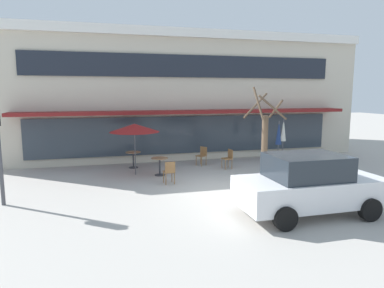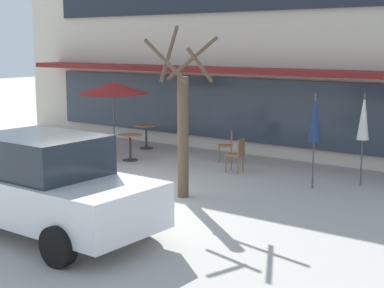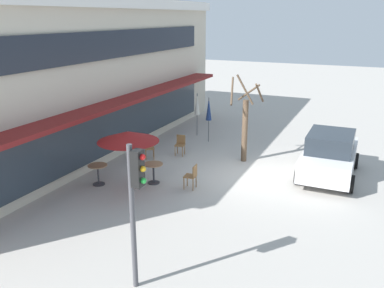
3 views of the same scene
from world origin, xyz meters
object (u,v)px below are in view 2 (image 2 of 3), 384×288
cafe_chair_0 (95,151)px  street_tree (183,123)px  cafe_chair_2 (237,153)px  patio_umbrella_cream_folded (315,119)px  cafe_chair_1 (228,144)px  patio_umbrella_corner_open (113,88)px  parked_sedan (46,186)px  cafe_table_near_wall (130,143)px  patio_umbrella_green_folded (364,117)px  cafe_table_streetside (146,133)px

cafe_chair_0 → street_tree: bearing=-12.5°
cafe_chair_2 → patio_umbrella_cream_folded: bearing=-9.6°
cafe_chair_1 → street_tree: 4.20m
patio_umbrella_corner_open → parked_sedan: size_ratio=0.52×
cafe_chair_0 → street_tree: 3.81m
cafe_table_near_wall → parked_sedan: bearing=-59.6°
patio_umbrella_green_folded → cafe_table_near_wall: bearing=-170.4°
patio_umbrella_green_folded → patio_umbrella_corner_open: same height
cafe_table_streetside → patio_umbrella_green_folded: patio_umbrella_green_folded is taller
cafe_table_streetside → cafe_chair_1: 3.30m
parked_sedan → patio_umbrella_green_folded: bearing=66.0°
patio_umbrella_corner_open → street_tree: bearing=-29.5°
cafe_table_near_wall → cafe_chair_0: 1.50m
cafe_table_near_wall → cafe_chair_2: cafe_chair_2 is taller
patio_umbrella_cream_folded → cafe_table_near_wall: bearing=-178.7°
cafe_chair_1 → street_tree: bearing=-70.5°
cafe_chair_0 → cafe_chair_1: same height
cafe_chair_2 → cafe_table_near_wall: bearing=-171.1°
cafe_table_near_wall → patio_umbrella_corner_open: size_ratio=0.35×
patio_umbrella_corner_open → cafe_chair_1: bearing=19.3°
cafe_table_near_wall → patio_umbrella_corner_open: 1.84m
cafe_table_streetside → patio_umbrella_cream_folded: (6.58, -1.64, 1.11)m
cafe_table_streetside → cafe_chair_2: (4.26, -1.25, 0.01)m
cafe_table_near_wall → parked_sedan: 6.69m
street_tree → patio_umbrella_corner_open: bearing=150.5°
patio_umbrella_corner_open → street_tree: size_ratio=0.59×
cafe_table_near_wall → cafe_chair_2: bearing=8.9°
cafe_table_streetside → parked_sedan: 8.69m
cafe_chair_1 → cafe_chair_0: bearing=-126.1°
cafe_table_streetside → patio_umbrella_green_folded: (7.37, -0.69, 1.11)m
patio_umbrella_green_folded → cafe_chair_2: size_ratio=2.47×
cafe_chair_1 → parked_sedan: size_ratio=0.21×
patio_umbrella_corner_open → parked_sedan: 7.61m
cafe_chair_1 → cafe_chair_2: size_ratio=1.00×
patio_umbrella_green_folded → cafe_chair_1: patio_umbrella_green_folded is taller
street_tree → patio_umbrella_cream_folded: bearing=51.2°
patio_umbrella_green_folded → cafe_chair_1: 4.25m
cafe_table_streetside → street_tree: street_tree is taller
patio_umbrella_green_folded → patio_umbrella_corner_open: (-7.41, -0.71, 0.39)m
patio_umbrella_green_folded → parked_sedan: size_ratio=0.52×
street_tree → cafe_chair_1: bearing=109.5°
cafe_table_near_wall → cafe_chair_1: 2.80m
patio_umbrella_corner_open → parked_sedan: (4.37, -6.13, -1.14)m
cafe_chair_1 → parked_sedan: (1.04, -7.29, 0.35)m
cafe_chair_1 → cafe_chair_2: bearing=-46.3°
cafe_chair_1 → cafe_chair_2: 1.40m
patio_umbrella_cream_folded → parked_sedan: bearing=-111.0°
cafe_chair_2 → parked_sedan: bearing=-89.4°
cafe_table_near_wall → cafe_chair_0: bearing=-85.1°
parked_sedan → cafe_chair_1: bearing=98.1°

